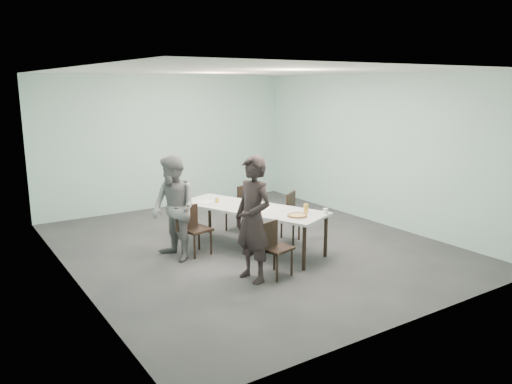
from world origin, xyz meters
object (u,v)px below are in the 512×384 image
chair_far_right (241,204)px  diner_near (253,219)px  beer_glass (306,209)px  chair_near_right (289,214)px  tealight (261,207)px  water_tumbler (326,211)px  chair_far_left (192,226)px  diner_far (174,209)px  pizza (297,216)px  amber_tumbler (217,200)px  side_plate (281,209)px  table (252,210)px  chair_near_left (272,245)px

chair_far_right → diner_near: bearing=42.1°
chair_far_right → beer_glass: bearing=71.0°
chair_near_right → tealight: chair_near_right is taller
chair_far_right → water_tumbler: 2.20m
beer_glass → tealight: 0.81m
chair_far_left → chair_near_right: (1.83, -0.21, 0.00)m
diner_near → diner_far: (-0.58, 1.44, -0.06)m
water_tumbler → pizza: bearing=168.1°
chair_far_right → tealight: (-0.38, -1.25, 0.27)m
chair_far_left → amber_tumbler: size_ratio=10.88×
water_tumbler → diner_far: bearing=147.5°
beer_glass → amber_tumbler: (-0.84, 1.44, -0.03)m
amber_tumbler → diner_near: bearing=-102.5°
amber_tumbler → side_plate: bearing=-57.7°
chair_near_right → diner_near: (-1.56, -1.22, 0.41)m
chair_far_left → chair_far_right: same height
chair_far_right → diner_far: (-1.79, -0.85, 0.35)m
chair_far_right → amber_tumbler: (-0.81, -0.50, 0.29)m
chair_near_right → pizza: (-0.58, -0.99, 0.27)m
chair_near_right → water_tumbler: size_ratio=9.67×
chair_near_right → water_tumbler: (-0.09, -1.09, 0.29)m
beer_glass → chair_far_left: bearing=144.0°
table → chair_far_left: 1.04m
chair_far_right → diner_far: diner_far is taller
chair_near_left → water_tumbler: size_ratio=9.67×
chair_far_right → diner_near: 2.61m
table → chair_far_left: (-0.98, 0.28, -0.19)m
beer_glass → amber_tumbler: beer_glass is taller
table → chair_near_right: bearing=4.5°
chair_near_left → amber_tumbler: (0.12, 1.87, 0.29)m
pizza → diner_far: bearing=142.3°
chair_near_right → diner_near: bearing=3.5°
diner_far → water_tumbler: diner_far is taller
chair_near_left → chair_far_left: same height
table → water_tumbler: water_tumbler is taller
chair_far_right → amber_tumbler: chair_far_right is taller
chair_far_right → amber_tumbler: 0.99m
chair_near_right → side_plate: 0.74m
chair_near_right → beer_glass: (-0.32, -0.88, 0.32)m
beer_glass → amber_tumbler: 1.67m
chair_near_left → diner_near: bearing=148.3°
chair_far_left → water_tumbler: size_ratio=9.67×
chair_near_right → amber_tumbler: bearing=-60.2°
diner_far → chair_far_right: bearing=107.0°
side_plate → beer_glass: size_ratio=1.20×
tealight → table: bearing=131.9°
water_tumbler → side_plate: bearing=124.2°
diner_near → chair_far_right: bearing=143.4°
beer_glass → water_tumbler: size_ratio=1.67×
table → chair_far_right: (0.49, 1.13, -0.19)m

